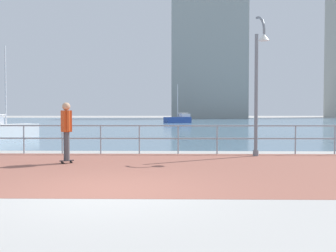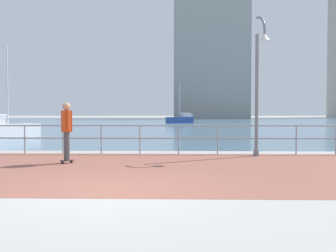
% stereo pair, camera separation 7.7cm
% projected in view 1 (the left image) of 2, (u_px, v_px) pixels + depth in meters
% --- Properties ---
extents(ground, '(220.00, 220.00, 0.00)m').
position_uv_depth(ground, '(165.00, 124.00, 47.13)').
color(ground, '#ADAAA5').
extents(brick_paving, '(28.00, 7.09, 0.01)m').
position_uv_depth(brick_paving, '(127.00, 168.00, 10.06)').
color(brick_paving, '#935647').
rests_on(brick_paving, ground).
extents(harbor_water, '(180.00, 88.00, 0.00)m').
position_uv_depth(harbor_water, '(167.00, 122.00, 58.56)').
color(harbor_water, slate).
rests_on(harbor_water, ground).
extents(waterfront_railing, '(25.25, 0.06, 1.05)m').
position_uv_depth(waterfront_railing, '(139.00, 134.00, 13.57)').
color(waterfront_railing, '#8C99A3').
rests_on(waterfront_railing, ground).
extents(lamppost, '(0.40, 0.80, 4.74)m').
position_uv_depth(lamppost, '(259.00, 79.00, 12.66)').
color(lamppost, slate).
rests_on(lamppost, ground).
extents(skateboarder, '(0.40, 0.52, 1.79)m').
position_uv_depth(skateboarder, '(66.00, 127.00, 11.01)').
color(skateboarder, black).
rests_on(skateboarder, ground).
extents(sailboat_yellow, '(2.80, 3.86, 5.28)m').
position_uv_depth(sailboat_yellow, '(4.00, 130.00, 21.44)').
color(sailboat_yellow, white).
rests_on(sailboat_yellow, ground).
extents(sailboat_teal, '(3.96, 2.90, 5.42)m').
position_uv_depth(sailboat_teal, '(178.00, 119.00, 52.90)').
color(sailboat_teal, '#284799').
rests_on(sailboat_teal, ground).
extents(tower_beige, '(17.54, 17.80, 29.91)m').
position_uv_depth(tower_beige, '(207.00, 62.00, 94.13)').
color(tower_beige, '#939993').
rests_on(tower_beige, ground).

